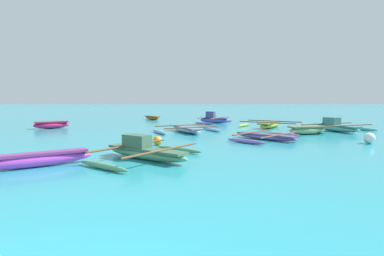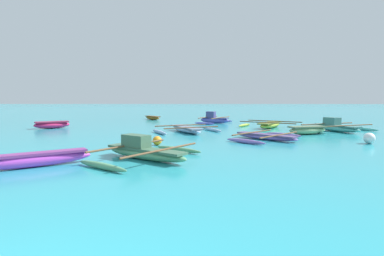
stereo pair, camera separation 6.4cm
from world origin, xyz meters
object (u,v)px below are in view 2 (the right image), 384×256
at_px(moored_boat_1, 153,118).
at_px(moored_boat_9, 186,129).
at_px(moored_boat_2, 31,159).
at_px(moored_boat_4, 52,125).
at_px(moored_boat_6, 307,130).
at_px(mooring_buoy_2, 369,138).
at_px(moored_boat_5, 336,127).
at_px(moored_boat_0, 214,119).
at_px(moored_boat_3, 144,151).
at_px(moored_boat_8, 266,137).
at_px(mooring_buoy_1, 157,141).
at_px(moored_boat_7, 270,125).

xyz_separation_m(moored_boat_1, moored_boat_9, (3.75, -11.11, -0.02)).
distance_m(moored_boat_1, moored_boat_2, 20.81).
distance_m(moored_boat_4, moored_boat_6, 17.00).
bearing_deg(moored_boat_1, mooring_buoy_2, -0.49).
bearing_deg(moored_boat_5, moored_boat_0, -154.34).
relative_size(moored_boat_3, mooring_buoy_2, 8.50).
relative_size(moored_boat_8, mooring_buoy_2, 8.29).
distance_m(moored_boat_9, mooring_buoy_1, 5.38).
bearing_deg(moored_boat_5, mooring_buoy_2, -33.07).
bearing_deg(mooring_buoy_1, moored_boat_7, 49.28).
bearing_deg(mooring_buoy_2, moored_boat_1, 128.13).
bearing_deg(moored_boat_8, moored_boat_0, 144.77).
bearing_deg(moored_boat_0, moored_boat_6, -27.15).
relative_size(moored_boat_6, moored_boat_9, 0.56).
xyz_separation_m(moored_boat_0, moored_boat_7, (3.82, -4.15, -0.10)).
distance_m(moored_boat_2, moored_boat_8, 10.64).
bearing_deg(moored_boat_7, moored_boat_1, 82.36).
bearing_deg(moored_boat_3, mooring_buoy_2, 56.08).
bearing_deg(moored_boat_0, moored_boat_7, -16.23).
distance_m(moored_boat_1, mooring_buoy_1, 16.58).
relative_size(moored_boat_5, moored_boat_7, 1.12).
bearing_deg(moored_boat_3, moored_boat_7, 93.21).
distance_m(moored_boat_7, moored_boat_9, 6.62).
bearing_deg(moored_boat_3, mooring_buoy_1, 124.50).
bearing_deg(moored_boat_0, moored_boat_4, -126.42).
xyz_separation_m(moored_boat_2, mooring_buoy_2, (13.01, 5.02, 0.01)).
bearing_deg(moored_boat_8, moored_boat_6, 81.78).
distance_m(moored_boat_0, mooring_buoy_1, 12.78).
height_order(moored_boat_1, moored_boat_3, moored_boat_3).
bearing_deg(moored_boat_2, moored_boat_9, 32.05).
relative_size(moored_boat_4, mooring_buoy_2, 4.71).
xyz_separation_m(moored_boat_3, moored_boat_8, (5.34, 5.04, -0.11)).
distance_m(moored_boat_2, moored_boat_6, 14.40).
bearing_deg(moored_boat_9, moored_boat_6, 56.72).
bearing_deg(moored_boat_3, moored_boat_2, -122.49).
xyz_separation_m(moored_boat_7, mooring_buoy_1, (-7.06, -8.21, -0.02)).
bearing_deg(moored_boat_8, moored_boat_5, 79.97).
distance_m(mooring_buoy_1, mooring_buoy_2, 9.79).
xyz_separation_m(moored_boat_1, moored_boat_5, (13.30, -10.50, 0.08)).
xyz_separation_m(moored_boat_8, moored_boat_9, (-4.16, 3.34, 0.03)).
distance_m(moored_boat_8, mooring_buoy_2, 4.66).
distance_m(moored_boat_0, moored_boat_7, 5.65).
xyz_separation_m(moored_boat_1, moored_boat_3, (2.58, -19.50, 0.06)).
bearing_deg(moored_boat_1, moored_boat_0, 16.94).
relative_size(moored_boat_6, moored_boat_8, 0.59).
relative_size(moored_boat_4, moored_boat_9, 0.54).
xyz_separation_m(moored_boat_1, mooring_buoy_2, (12.39, -15.78, 0.05)).
distance_m(moored_boat_2, moored_boat_9, 10.63).
bearing_deg(moored_boat_4, moored_boat_6, -44.78).
height_order(moored_boat_2, moored_boat_6, moored_boat_6).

